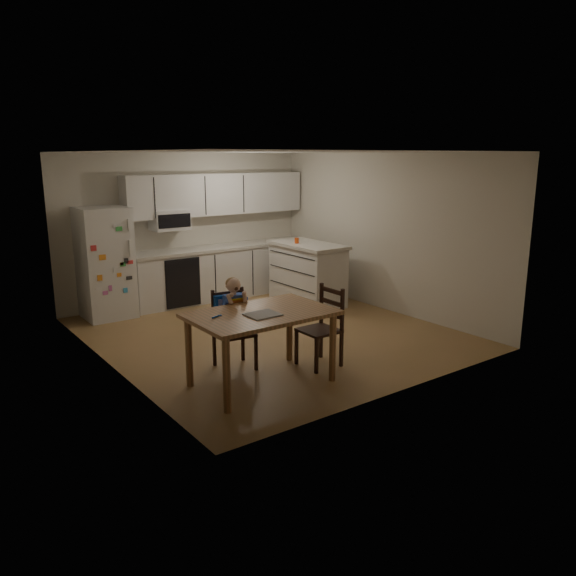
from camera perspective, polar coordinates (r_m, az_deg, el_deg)
The scene contains 10 objects.
room at distance 8.10m, azimuth -3.96°, elevation 4.75°, with size 4.52×5.01×2.51m.
refrigerator at distance 9.01m, azimuth -18.08°, elevation 2.42°, with size 0.72×0.70×1.70m, color silver.
kitchen_run at distance 9.90m, azimuth -6.95°, elevation 4.08°, with size 3.37×0.62×2.15m.
kitchen_island at distance 9.46m, azimuth 1.99°, elevation 1.52°, with size 0.73×1.39×1.03m.
red_cup at distance 9.37m, azimuth 0.89°, elevation 4.84°, with size 0.07×0.07×0.09m, color #D84610.
dining_table at distance 6.06m, azimuth -2.73°, elevation -3.45°, with size 1.52×0.98×0.82m.
napkin at distance 5.91m, azimuth -2.60°, elevation -2.70°, with size 0.33×0.29×0.01m, color #A7A7AC.
toddler_spoon at distance 5.87m, azimuth -7.32°, elevation -2.89°, with size 0.02×0.02×0.12m, color blue.
chair_booster at distance 6.58m, azimuth -5.66°, elevation -2.58°, with size 0.46×0.46×1.09m.
chair_side at distance 6.69m, azimuth 3.81°, elevation -3.36°, with size 0.42×0.42×0.95m.
Camera 1 is at (-4.28, -6.29, 2.46)m, focal length 35.00 mm.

